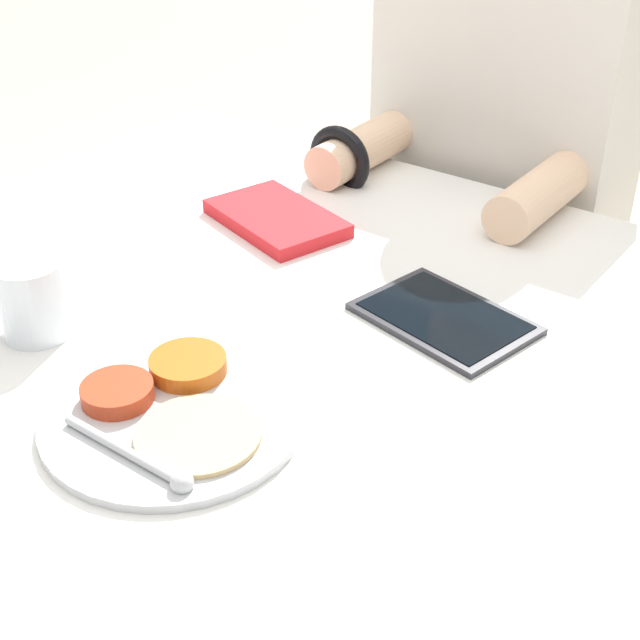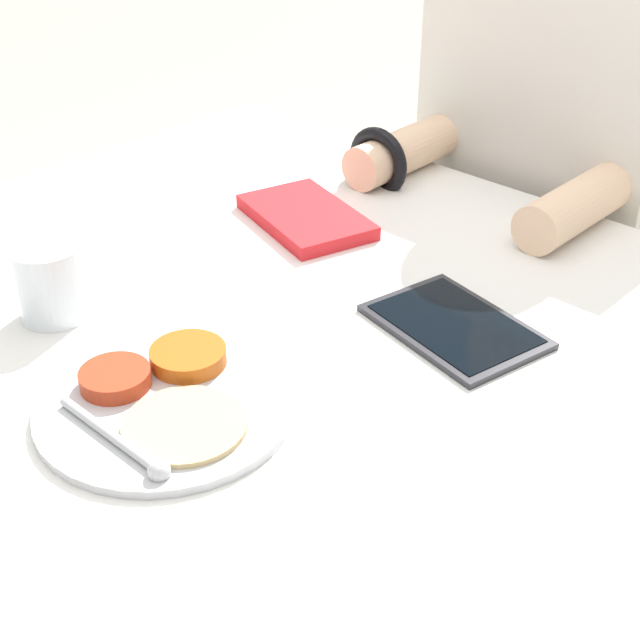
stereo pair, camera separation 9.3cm
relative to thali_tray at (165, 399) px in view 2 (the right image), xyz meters
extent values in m
cube|color=silver|center=(-0.01, 0.21, -0.37)|extent=(1.26, 1.01, 0.72)
cylinder|color=#B7BABF|center=(0.00, 0.00, 0.00)|extent=(0.26, 0.26, 0.01)
cylinder|color=#B75114|center=(-0.03, 0.06, 0.01)|extent=(0.08, 0.08, 0.02)
cylinder|color=#A83319|center=(-0.05, -0.02, 0.01)|extent=(0.07, 0.07, 0.02)
cylinder|color=tan|center=(0.05, -0.02, 0.00)|extent=(0.12, 0.12, 0.01)
cylinder|color=#B7BABF|center=(0.01, -0.08, 0.01)|extent=(0.15, 0.01, 0.01)
sphere|color=#B7BABF|center=(0.09, -0.08, 0.01)|extent=(0.02, 0.02, 0.02)
cube|color=silver|center=(-0.19, 0.41, 0.00)|extent=(0.22, 0.17, 0.01)
cube|color=red|center=(-0.19, 0.41, 0.00)|extent=(0.23, 0.18, 0.02)
cube|color=#28282D|center=(0.13, 0.32, 0.00)|extent=(0.22, 0.17, 0.01)
cube|color=black|center=(0.13, 0.32, 0.00)|extent=(0.20, 0.15, 0.00)
cube|color=black|center=(-0.06, 0.85, -0.51)|extent=(0.37, 0.22, 0.44)
cube|color=beige|center=(-0.06, 0.85, 0.00)|extent=(0.41, 0.20, 0.58)
cylinder|color=beige|center=(-0.21, 0.65, 0.03)|extent=(0.07, 0.23, 0.07)
cylinder|color=beige|center=(0.09, 0.65, 0.03)|extent=(0.07, 0.23, 0.07)
torus|color=black|center=(-0.21, 0.59, 0.03)|extent=(0.11, 0.02, 0.11)
cylinder|color=silver|center=(-0.23, 0.02, 0.04)|extent=(0.08, 0.08, 0.09)
camera|label=1|loc=(0.54, -0.48, 0.55)|focal=50.00mm
camera|label=2|loc=(0.61, -0.42, 0.55)|focal=50.00mm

